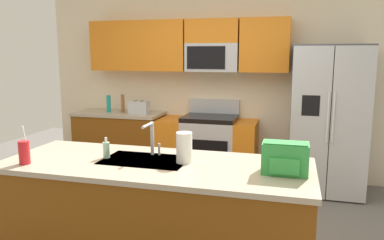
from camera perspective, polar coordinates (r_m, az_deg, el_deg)
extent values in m
plane|color=#66605B|center=(3.77, -2.48, -17.49)|extent=(9.00, 9.00, 0.00)
cube|color=beige|center=(5.45, 4.30, 5.30)|extent=(5.20, 0.10, 2.60)
cube|color=orange|center=(5.72, -11.25, 10.87)|extent=(0.70, 0.32, 0.70)
cube|color=orange|center=(5.45, -4.50, 11.08)|extent=(0.70, 0.32, 0.70)
cube|color=orange|center=(5.15, 10.96, 11.00)|extent=(0.64, 0.32, 0.70)
cube|color=#B7BABF|center=(5.24, 3.16, 9.39)|extent=(0.72, 0.32, 0.38)
cube|color=black|center=(5.10, 2.10, 9.39)|extent=(0.52, 0.01, 0.30)
cube|color=orange|center=(5.25, 3.20, 13.21)|extent=(0.72, 0.32, 0.32)
cube|color=brown|center=(5.71, -10.76, -3.48)|extent=(1.24, 0.60, 0.86)
cube|color=tan|center=(5.63, -10.90, 0.98)|extent=(1.27, 0.63, 0.04)
cube|color=#B7BABF|center=(5.27, 2.71, -4.55)|extent=(0.72, 0.60, 0.84)
cube|color=black|center=(4.98, 1.95, -5.06)|extent=(0.60, 0.01, 0.36)
cube|color=black|center=(5.18, 2.75, 0.28)|extent=(0.72, 0.60, 0.06)
cube|color=#B7BABF|center=(5.42, 3.38, 2.09)|extent=(0.72, 0.06, 0.20)
cube|color=orange|center=(5.41, -2.89, -4.17)|extent=(0.36, 0.60, 0.84)
cube|color=orange|center=(5.19, 8.12, -4.87)|extent=(0.28, 0.60, 0.84)
cube|color=#4C4F54|center=(5.02, 19.75, 0.03)|extent=(0.90, 0.70, 1.85)
cube|color=#B7BABF|center=(4.64, 17.32, -0.60)|extent=(0.44, 0.04, 1.81)
cube|color=#B7BABF|center=(4.68, 22.83, -0.84)|extent=(0.44, 0.04, 1.81)
cylinder|color=silver|center=(4.61, 19.81, 0.36)|extent=(0.02, 0.02, 0.60)
cylinder|color=silver|center=(4.62, 20.55, 0.32)|extent=(0.02, 0.02, 0.60)
cube|color=black|center=(4.59, 17.47, 2.08)|extent=(0.20, 0.00, 0.24)
cube|color=brown|center=(3.15, -5.54, -14.62)|extent=(2.38, 0.90, 0.86)
cube|color=tan|center=(2.99, -5.69, -6.76)|extent=(2.42, 0.94, 0.04)
cube|color=#B7BABF|center=(3.07, -7.11, -6.25)|extent=(0.68, 0.44, 0.03)
cube|color=#B7BABF|center=(5.43, -8.01, 1.91)|extent=(0.28, 0.16, 0.18)
cube|color=black|center=(5.44, -8.52, 2.85)|extent=(0.03, 0.11, 0.01)
cube|color=black|center=(5.40, -7.54, 2.82)|extent=(0.03, 0.11, 0.01)
cylinder|color=brown|center=(5.58, -10.41, 2.48)|extent=(0.05, 0.05, 0.26)
cylinder|color=teal|center=(5.63, -12.46, 2.41)|extent=(0.06, 0.06, 0.25)
cylinder|color=#B7BABF|center=(3.19, -6.01, -2.76)|extent=(0.03, 0.03, 0.28)
cylinder|color=#B7BABF|center=(3.07, -6.73, -0.78)|extent=(0.02, 0.20, 0.02)
cylinder|color=#B7BABF|center=(3.19, -4.98, -4.41)|extent=(0.02, 0.02, 0.10)
cylinder|color=red|center=(3.18, -23.98, -4.51)|extent=(0.08, 0.08, 0.18)
cylinder|color=white|center=(3.15, -23.99, -2.06)|extent=(0.01, 0.03, 0.14)
cylinder|color=#A5D8B2|center=(3.16, -12.80, -4.44)|extent=(0.06, 0.06, 0.13)
cylinder|color=white|center=(3.14, -12.86, -2.94)|extent=(0.02, 0.02, 0.04)
cylinder|color=white|center=(2.94, -1.19, -4.18)|extent=(0.12, 0.12, 0.24)
cube|color=green|center=(2.77, 13.86, -5.60)|extent=(0.32, 0.20, 0.22)
cube|color=#2B8238|center=(2.72, 13.94, -3.58)|extent=(0.30, 0.14, 0.03)
cube|color=green|center=(2.67, 13.78, -6.81)|extent=(0.20, 0.03, 0.11)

